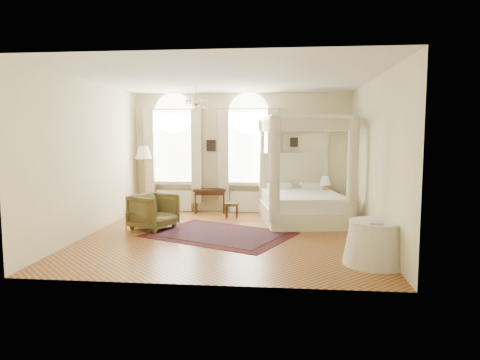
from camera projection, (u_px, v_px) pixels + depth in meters
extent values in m
plane|color=#B06733|center=(228.00, 236.00, 9.10)|extent=(6.00, 6.00, 0.00)
plane|color=beige|center=(241.00, 153.00, 11.90)|extent=(6.00, 0.00, 6.00)
plane|color=beige|center=(200.00, 171.00, 5.96)|extent=(6.00, 0.00, 6.00)
plane|color=beige|center=(90.00, 158.00, 9.23)|extent=(0.00, 6.00, 6.00)
plane|color=beige|center=(375.00, 160.00, 8.63)|extent=(0.00, 6.00, 6.00)
plane|color=white|center=(227.00, 78.00, 8.76)|extent=(6.00, 6.00, 0.00)
cube|color=white|center=(174.00, 147.00, 12.04)|extent=(1.10, 0.04, 1.90)
cylinder|color=white|center=(174.00, 113.00, 11.94)|extent=(1.10, 0.04, 1.10)
cube|color=white|center=(174.00, 183.00, 12.06)|extent=(1.32, 0.24, 0.08)
cube|color=beige|center=(150.00, 156.00, 11.97)|extent=(0.28, 0.14, 2.60)
cube|color=beige|center=(197.00, 157.00, 11.83)|extent=(0.28, 0.14, 2.60)
cube|color=white|center=(175.00, 200.00, 12.13)|extent=(1.00, 0.12, 0.58)
cube|color=white|center=(248.00, 148.00, 11.83)|extent=(1.10, 0.04, 1.90)
cylinder|color=white|center=(249.00, 113.00, 11.73)|extent=(1.10, 0.04, 1.10)
cube|color=white|center=(248.00, 183.00, 11.85)|extent=(1.32, 0.24, 0.08)
cube|color=beige|center=(224.00, 157.00, 11.76)|extent=(0.28, 0.14, 2.60)
cube|color=beige|center=(272.00, 157.00, 11.63)|extent=(0.28, 0.14, 2.60)
cube|color=white|center=(248.00, 201.00, 11.92)|extent=(1.00, 0.12, 0.58)
cylinder|color=#AE8C3A|center=(196.00, 94.00, 10.06)|extent=(0.02, 0.02, 0.40)
sphere|color=#AE8C3A|center=(196.00, 104.00, 10.08)|extent=(0.16, 0.16, 0.16)
sphere|color=beige|center=(205.00, 101.00, 10.05)|extent=(0.07, 0.07, 0.07)
sphere|color=beige|center=(202.00, 101.00, 10.25)|extent=(0.07, 0.07, 0.07)
sphere|color=beige|center=(193.00, 101.00, 10.27)|extent=(0.07, 0.07, 0.07)
sphere|color=beige|center=(187.00, 101.00, 10.09)|extent=(0.07, 0.07, 0.07)
sphere|color=beige|center=(190.00, 100.00, 9.89)|extent=(0.07, 0.07, 0.07)
sphere|color=beige|center=(199.00, 100.00, 9.87)|extent=(0.07, 0.07, 0.07)
cube|color=black|center=(211.00, 146.00, 11.93)|extent=(0.26, 0.03, 0.32)
cube|color=black|center=(294.00, 142.00, 11.69)|extent=(0.22, 0.03, 0.26)
cube|color=beige|center=(302.00, 213.00, 10.64)|extent=(2.26, 2.62, 0.40)
cube|color=white|center=(302.00, 199.00, 10.60)|extent=(2.13, 2.49, 0.31)
cube|color=beige|center=(294.00, 177.00, 11.66)|extent=(1.87, 0.41, 1.33)
cube|color=beige|center=(262.00, 167.00, 11.55)|extent=(0.12, 0.12, 2.55)
cube|color=beige|center=(326.00, 167.00, 11.68)|extent=(0.12, 0.12, 2.55)
cube|color=beige|center=(275.00, 175.00, 9.37)|extent=(0.12, 0.12, 2.55)
cube|color=beige|center=(353.00, 174.00, 9.50)|extent=(0.12, 0.12, 2.55)
cube|color=beige|center=(295.00, 120.00, 11.48)|extent=(1.87, 0.41, 0.09)
cube|color=beige|center=(315.00, 116.00, 9.30)|extent=(1.87, 0.41, 0.09)
cube|color=beige|center=(268.00, 118.00, 10.33)|extent=(0.49, 2.31, 0.09)
cube|color=beige|center=(339.00, 118.00, 10.45)|extent=(0.49, 2.31, 0.09)
cube|color=beige|center=(295.00, 126.00, 11.49)|extent=(1.93, 0.38, 0.31)
cube|color=beige|center=(315.00, 123.00, 9.32)|extent=(1.93, 0.38, 0.31)
cube|color=beige|center=(268.00, 125.00, 10.34)|extent=(0.46, 2.37, 0.31)
cube|color=beige|center=(339.00, 125.00, 10.47)|extent=(0.46, 2.37, 0.31)
cylinder|color=beige|center=(275.00, 170.00, 9.36)|extent=(0.24, 0.24, 2.33)
cylinder|color=beige|center=(353.00, 169.00, 9.49)|extent=(0.24, 0.24, 2.33)
cube|color=#34180E|center=(328.00, 204.00, 11.33)|extent=(0.55, 0.52, 0.65)
cylinder|color=#AE8C3A|center=(325.00, 188.00, 11.22)|extent=(0.12, 0.12, 0.20)
cone|color=beige|center=(325.00, 181.00, 11.20)|extent=(0.28, 0.28, 0.22)
cube|color=#34180E|center=(210.00, 190.00, 11.79)|extent=(0.92, 0.54, 0.05)
cube|color=#34180E|center=(210.00, 193.00, 11.80)|extent=(0.83, 0.45, 0.09)
cylinder|color=#34180E|center=(197.00, 201.00, 12.00)|extent=(0.04, 0.04, 0.62)
cylinder|color=#34180E|center=(224.00, 201.00, 12.00)|extent=(0.04, 0.04, 0.62)
cylinder|color=#34180E|center=(195.00, 203.00, 11.65)|extent=(0.04, 0.04, 0.62)
cylinder|color=#34180E|center=(224.00, 203.00, 11.65)|extent=(0.04, 0.04, 0.62)
imported|color=black|center=(218.00, 189.00, 11.76)|extent=(0.33, 0.22, 0.03)
cube|color=#4C3D20|center=(232.00, 204.00, 11.03)|extent=(0.36, 0.36, 0.07)
cylinder|color=#34180E|center=(226.00, 213.00, 10.93)|extent=(0.04, 0.04, 0.34)
cylinder|color=#34180E|center=(236.00, 213.00, 10.90)|extent=(0.04, 0.04, 0.34)
cylinder|color=#34180E|center=(227.00, 211.00, 11.19)|extent=(0.04, 0.04, 0.34)
cylinder|color=#34180E|center=(237.00, 211.00, 11.17)|extent=(0.04, 0.04, 0.34)
imported|color=#4D4421|center=(154.00, 212.00, 9.76)|extent=(1.17, 1.15, 0.81)
cube|color=silver|center=(138.00, 212.00, 9.65)|extent=(0.73, 0.62, 0.02)
cylinder|color=#AE8C3A|center=(126.00, 223.00, 9.44)|extent=(0.02, 0.02, 0.41)
cylinder|color=#AE8C3A|center=(151.00, 222.00, 9.57)|extent=(0.02, 0.02, 0.41)
cylinder|color=#AE8C3A|center=(126.00, 220.00, 9.78)|extent=(0.02, 0.02, 0.41)
cylinder|color=#AE8C3A|center=(150.00, 219.00, 9.91)|extent=(0.02, 0.02, 0.41)
cylinder|color=#AE8C3A|center=(145.00, 211.00, 12.04)|extent=(0.32, 0.32, 0.03)
cylinder|color=#AE8C3A|center=(144.00, 183.00, 11.96)|extent=(0.04, 0.04, 1.61)
cone|color=beige|center=(144.00, 152.00, 11.87)|extent=(0.47, 0.47, 0.34)
cube|color=#431011|center=(220.00, 234.00, 9.24)|extent=(3.53, 3.12, 0.01)
cube|color=black|center=(220.00, 234.00, 9.23)|extent=(2.92, 2.51, 0.01)
cone|color=white|center=(375.00, 244.00, 7.10)|extent=(1.07, 1.07, 0.69)
cylinder|color=white|center=(376.00, 222.00, 7.06)|extent=(0.87, 0.87, 0.04)
imported|color=black|center=(369.00, 222.00, 6.90)|extent=(0.24, 0.31, 0.03)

